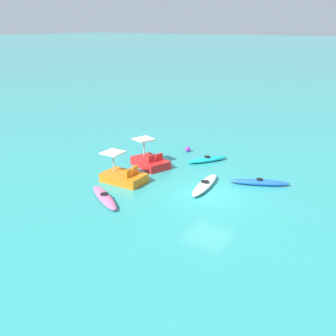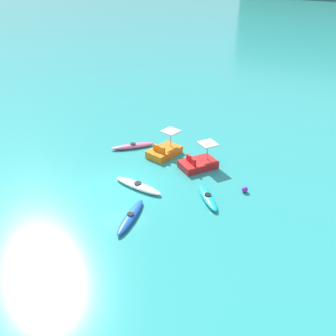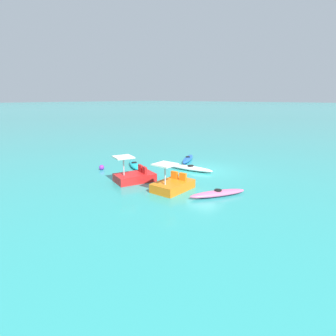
% 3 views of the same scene
% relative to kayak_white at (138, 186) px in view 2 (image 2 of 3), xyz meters
% --- Properties ---
extents(ground_plane, '(600.00, 600.00, 0.00)m').
position_rel_kayak_white_xyz_m(ground_plane, '(-0.74, -0.70, -0.16)').
color(ground_plane, teal).
extents(kayak_white, '(3.52, 1.26, 0.37)m').
position_rel_kayak_white_xyz_m(kayak_white, '(0.00, 0.00, 0.00)').
color(kayak_white, white).
rests_on(kayak_white, ground_plane).
extents(kayak_pink, '(2.13, 3.16, 0.37)m').
position_rel_kayak_white_xyz_m(kayak_pink, '(-4.37, 3.42, -0.00)').
color(kayak_pink, pink).
rests_on(kayak_pink, ground_plane).
extents(kayak_cyan, '(2.74, 2.05, 0.37)m').
position_rel_kayak_white_xyz_m(kayak_cyan, '(3.86, 2.00, 0.00)').
color(kayak_cyan, '#19B7C6').
rests_on(kayak_cyan, ground_plane).
extents(kayak_blue, '(1.97, 3.20, 0.37)m').
position_rel_kayak_white_xyz_m(kayak_blue, '(2.04, -2.34, -0.00)').
color(kayak_blue, blue).
rests_on(kayak_blue, ground_plane).
extents(pedal_boat_orange, '(1.62, 2.51, 1.68)m').
position_rel_kayak_white_xyz_m(pedal_boat_orange, '(-1.90, 4.24, 0.17)').
color(pedal_boat_orange, orange).
rests_on(pedal_boat_orange, ground_plane).
extents(pedal_boat_red, '(2.19, 2.76, 1.68)m').
position_rel_kayak_white_xyz_m(pedal_boat_red, '(1.02, 4.54, 0.17)').
color(pedal_boat_red, red).
rests_on(pedal_boat_red, ground_plane).
extents(buoy_purple, '(0.37, 0.37, 0.37)m').
position_rel_kayak_white_xyz_m(buoy_purple, '(4.97, 4.18, 0.02)').
color(buoy_purple, purple).
rests_on(buoy_purple, ground_plane).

